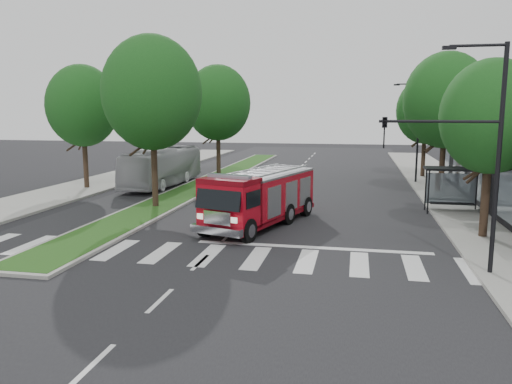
% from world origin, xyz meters
% --- Properties ---
extents(ground, '(140.00, 140.00, 0.00)m').
position_xyz_m(ground, '(0.00, 0.00, 0.00)').
color(ground, black).
rests_on(ground, ground).
extents(sidewalk_right, '(5.00, 80.00, 0.15)m').
position_xyz_m(sidewalk_right, '(12.50, 10.00, 0.07)').
color(sidewalk_right, gray).
rests_on(sidewalk_right, ground).
extents(sidewalk_left, '(5.00, 80.00, 0.15)m').
position_xyz_m(sidewalk_left, '(-14.50, 10.00, 0.07)').
color(sidewalk_left, gray).
rests_on(sidewalk_left, ground).
extents(median, '(3.00, 50.00, 0.15)m').
position_xyz_m(median, '(-6.00, 18.00, 0.08)').
color(median, gray).
rests_on(median, ground).
extents(bus_shelter, '(3.20, 1.60, 2.61)m').
position_xyz_m(bus_shelter, '(11.20, 8.15, 2.04)').
color(bus_shelter, black).
rests_on(bus_shelter, ground).
extents(tree_right_near, '(4.40, 4.40, 8.05)m').
position_xyz_m(tree_right_near, '(11.50, 2.00, 5.51)').
color(tree_right_near, black).
rests_on(tree_right_near, ground).
extents(tree_right_mid, '(5.60, 5.60, 9.72)m').
position_xyz_m(tree_right_mid, '(11.50, 14.00, 6.49)').
color(tree_right_mid, black).
rests_on(tree_right_mid, ground).
extents(tree_right_far, '(5.00, 5.00, 8.73)m').
position_xyz_m(tree_right_far, '(11.50, 24.00, 5.84)').
color(tree_right_far, black).
rests_on(tree_right_far, ground).
extents(tree_median_near, '(5.80, 5.80, 10.16)m').
position_xyz_m(tree_median_near, '(-6.00, 6.00, 6.81)').
color(tree_median_near, black).
rests_on(tree_median_near, ground).
extents(tree_median_far, '(5.60, 5.60, 9.72)m').
position_xyz_m(tree_median_far, '(-6.00, 20.00, 6.49)').
color(tree_median_far, black).
rests_on(tree_median_far, ground).
extents(tree_left_mid, '(5.20, 5.20, 9.16)m').
position_xyz_m(tree_left_mid, '(-14.00, 12.00, 6.16)').
color(tree_left_mid, black).
rests_on(tree_left_mid, ground).
extents(streetlight_right_near, '(4.08, 0.22, 8.00)m').
position_xyz_m(streetlight_right_near, '(9.61, -3.50, 4.67)').
color(streetlight_right_near, black).
rests_on(streetlight_right_near, ground).
extents(streetlight_right_far, '(2.11, 0.20, 8.00)m').
position_xyz_m(streetlight_right_far, '(10.35, 20.00, 4.48)').
color(streetlight_right_far, black).
rests_on(streetlight_right_far, ground).
extents(fire_engine, '(4.90, 8.85, 2.94)m').
position_xyz_m(fire_engine, '(1.05, 2.76, 1.41)').
color(fire_engine, '#66050E').
rests_on(fire_engine, ground).
extents(city_bus, '(2.81, 10.70, 2.96)m').
position_xyz_m(city_bus, '(-9.07, 14.89, 1.48)').
color(city_bus, '#B2B2B7').
rests_on(city_bus, ground).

